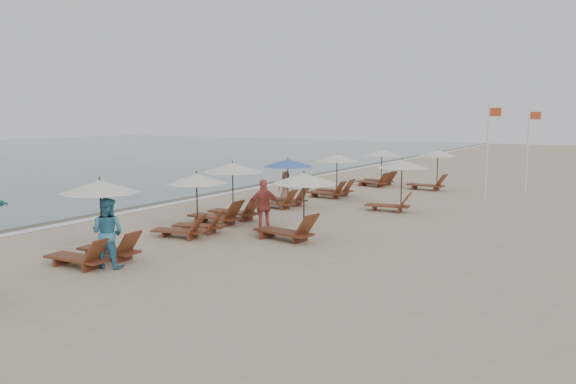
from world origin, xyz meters
The scene contains 17 objects.
ground centered at (0.00, 0.00, 0.00)m, with size 160.00×160.00×0.00m, color tan.
wet_sand_band centered at (-12.50, 10.00, 0.00)m, with size 3.20×140.00×0.01m, color #6B5E4C.
foam_line centered at (-11.20, 10.00, 0.01)m, with size 0.50×140.00×0.02m, color white.
lounger_station_1 centered at (-5.46, 0.44, 1.14)m, with size 2.52×2.15×2.36m.
lounger_station_2 centered at (-5.65, 4.67, 1.07)m, with size 2.45×2.22×2.16m.
lounger_station_3 centered at (-6.17, 7.31, 1.13)m, with size 2.80×2.44×2.31m.
lounger_station_4 centered at (-6.23, 11.55, 1.13)m, with size 2.58×2.31×2.20m.
lounger_station_5 centered at (-5.82, 15.64, 1.12)m, with size 2.58×2.30×2.18m.
lounger_station_6 centered at (-5.62, 21.17, 1.14)m, with size 2.61×2.34×2.15m.
inland_station_0 centered at (-2.33, 5.89, 1.31)m, with size 2.82×2.24×2.22m.
inland_station_1 centered at (-1.50, 13.10, 1.42)m, with size 2.64×2.24×2.22m.
inland_station_2 centered at (-2.32, 20.95, 1.34)m, with size 2.76×2.24×2.22m.
beachgoer_mid_a centered at (-4.88, 0.33, 0.96)m, with size 0.93×0.72×1.91m, color teal.
beachgoer_far_a centered at (-3.87, 6.40, 0.94)m, with size 1.11×0.46×1.89m, color #C7534F.
beachgoer_far_b centered at (-6.82, 12.68, 0.77)m, with size 0.75×0.49×1.53m, color #AD745E.
flag_pole_near centered at (1.20, 18.14, 2.59)m, with size 0.59×0.08×4.67m.
flag_pole_far centered at (2.40, 22.25, 2.50)m, with size 0.60×0.08×4.52m.
Camera 1 is at (6.98, -9.85, 4.05)m, focal length 35.11 mm.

